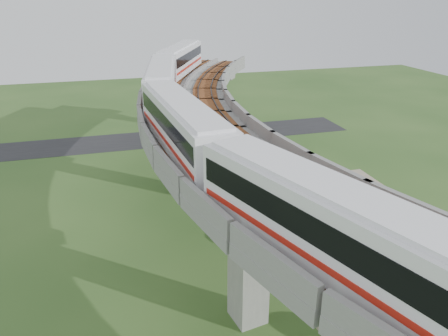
{
  "coord_description": "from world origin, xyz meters",
  "views": [
    {
      "loc": [
        -7.12,
        -32.89,
        20.9
      ],
      "look_at": [
        1.76,
        -1.51,
        7.5
      ],
      "focal_mm": 35.0,
      "sensor_mm": 36.0,
      "label": 1
    }
  ],
  "objects_px": {
    "car_dark": "(361,218)",
    "metro_train": "(196,100)",
    "car_white": "(360,275)",
    "car_red": "(428,256)"
  },
  "relations": [
    {
      "from": "car_white",
      "to": "car_red",
      "type": "xyz_separation_m",
      "value": [
        6.95,
        1.0,
        -0.12
      ]
    },
    {
      "from": "car_red",
      "to": "car_dark",
      "type": "relative_size",
      "value": 0.87
    },
    {
      "from": "car_dark",
      "to": "metro_train",
      "type": "bearing_deg",
      "value": 48.81
    },
    {
      "from": "car_red",
      "to": "car_dark",
      "type": "bearing_deg",
      "value": 178.12
    },
    {
      "from": "metro_train",
      "to": "car_red",
      "type": "relative_size",
      "value": 18.79
    },
    {
      "from": "car_red",
      "to": "car_white",
      "type": "bearing_deg",
      "value": -97.99
    },
    {
      "from": "car_white",
      "to": "car_red",
      "type": "relative_size",
      "value": 1.19
    },
    {
      "from": "metro_train",
      "to": "car_dark",
      "type": "xyz_separation_m",
      "value": [
        15.16,
        -3.36,
        -11.72
      ]
    },
    {
      "from": "metro_train",
      "to": "car_dark",
      "type": "relative_size",
      "value": 16.29
    },
    {
      "from": "metro_train",
      "to": "car_red",
      "type": "height_order",
      "value": "metro_train"
    }
  ]
}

